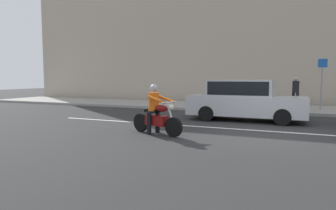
{
  "coord_description": "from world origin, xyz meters",
  "views": [
    {
      "loc": [
        0.67,
        -9.45,
        1.8
      ],
      "look_at": [
        -3.16,
        -0.39,
        0.89
      ],
      "focal_mm": 31.49,
      "sensor_mm": 36.0,
      "label": 1
    }
  ],
  "objects": [
    {
      "name": "motorcycle_with_rider_orange_stripe",
      "position": [
        -3.31,
        -1.0,
        0.66
      ],
      "size": [
        1.97,
        0.89,
        1.6
      ],
      "color": "black",
      "rests_on": "ground_plane"
    },
    {
      "name": "building_facade",
      "position": [
        0.0,
        11.4,
        6.29
      ],
      "size": [
        40.0,
        1.4,
        12.57
      ],
      "primitive_type": "cube",
      "color": "#B7A893",
      "rests_on": "ground_plane"
    },
    {
      "name": "sidewalk_slab",
      "position": [
        0.0,
        8.0,
        0.07
      ],
      "size": [
        40.0,
        4.4,
        0.14
      ],
      "primitive_type": "cube",
      "color": "#99968E",
      "rests_on": "ground_plane"
    },
    {
      "name": "ground_plane",
      "position": [
        0.0,
        0.0,
        0.0
      ],
      "size": [
        80.0,
        80.0,
        0.0
      ],
      "primitive_type": "plane",
      "color": "#2C2C2C"
    },
    {
      "name": "pedestrian_bystander",
      "position": [
        0.83,
        7.29,
        1.14
      ],
      "size": [
        0.34,
        0.34,
        1.71
      ],
      "color": "black",
      "rests_on": "sidewalk_slab"
    },
    {
      "name": "street_sign_post",
      "position": [
        2.07,
        7.74,
        1.74
      ],
      "size": [
        0.44,
        0.08,
        2.66
      ],
      "color": "gray",
      "rests_on": "sidewalk_slab"
    },
    {
      "name": "lane_marking_stripe",
      "position": [
        0.42,
        0.9,
        0.0
      ],
      "size": [
        18.0,
        0.14,
        0.01
      ],
      "primitive_type": "cube",
      "color": "silver",
      "rests_on": "ground_plane"
    },
    {
      "name": "parked_sedan_silver",
      "position": [
        -1.2,
        3.14,
        0.89
      ],
      "size": [
        4.76,
        1.82,
        1.72
      ],
      "color": "#B2B5BA",
      "rests_on": "ground_plane"
    }
  ]
}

